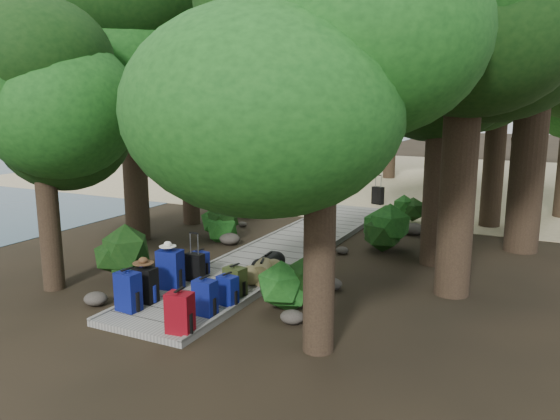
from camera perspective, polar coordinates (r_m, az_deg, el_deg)
The scene contains 51 objects.
ground at distance 13.46m, azimuth -0.99°, elevation -5.23°, with size 120.00×120.00×0.00m, color black.
sand_beach at distance 28.36m, azimuth 14.00°, elevation 3.22°, with size 40.00×22.00×0.02m, color #C6B285.
water_bay at distance 52.75m, azimuth -19.92°, elevation 6.47°, with size 50.00×60.00×0.02m, color #243E4B.
distant_hill at distance 75.23m, azimuth -11.50°, elevation 8.15°, with size 32.00×16.00×12.00m, color black.
boardwalk at distance 14.31m, azimuth 0.85°, elevation -3.98°, with size 2.00×12.00×0.12m, color gray.
backpack_left_a at distance 10.25m, azimuth -15.60°, elevation -8.00°, with size 0.42×0.29×0.79m, color navy, non-canonical shape.
backpack_left_b at distance 10.60m, azimuth -13.85°, elevation -7.42°, with size 0.40×0.28×0.74m, color black, non-canonical shape.
backpack_left_c at distance 11.21m, azimuth -11.39°, elevation -5.88°, with size 0.47×0.34×0.88m, color navy, non-canonical shape.
backpack_left_d at distance 12.10m, azimuth -8.35°, elevation -5.34°, with size 0.35×0.26×0.54m, color navy, non-canonical shape.
backpack_right_a at distance 9.13m, azimuth -10.43°, elevation -10.31°, with size 0.42×0.30×0.75m, color maroon, non-canonical shape.
backpack_right_b at distance 9.80m, azimuth -7.85°, elevation -8.85°, with size 0.39×0.27×0.70m, color navy, non-canonical shape.
backpack_right_c at distance 10.24m, azimuth -5.51°, elevation -8.19°, with size 0.36×0.25×0.61m, color navy, non-canonical shape.
backpack_right_d at distance 10.72m, azimuth -4.73°, elevation -7.25°, with size 0.40×0.29×0.61m, color #2D3715, non-canonical shape.
duffel_right_khaki at distance 11.45m, azimuth -1.86°, elevation -6.47°, with size 0.43×0.65×0.43m, color olive, non-canonical shape.
duffel_right_black at distance 12.01m, azimuth -1.22°, elevation -5.64°, with size 0.42×0.67×0.42m, color black, non-canonical shape.
suitcase_on_boardwalk at distance 11.61m, azimuth -8.88°, elevation -5.93°, with size 0.38×0.21×0.59m, color black, non-canonical shape.
lone_suitcase_on_sand at distance 20.84m, azimuth 10.19°, elevation 1.50°, with size 0.42×0.24×0.66m, color black, non-canonical shape.
hat_brown at distance 10.54m, azimuth -14.11°, elevation -5.11°, with size 0.40×0.40×0.12m, color #51351E, non-canonical shape.
hat_white at distance 11.04m, azimuth -11.66°, elevation -3.48°, with size 0.34×0.34×0.11m, color silver, non-canonical shape.
kayak at distance 24.57m, azimuth 2.90°, elevation 2.72°, with size 0.67×3.06×0.31m, color #9D1B0D.
sun_lounger at distance 21.11m, azimuth 17.02°, elevation 1.23°, with size 0.60×1.86×0.60m, color silver, non-canonical shape.
tree_right_a at distance 7.99m, azimuth 4.34°, elevation 8.85°, with size 4.19×4.19×6.99m, color black, non-canonical shape.
tree_right_b at distance 11.12m, azimuth 18.99°, elevation 16.59°, with size 5.56×5.56×9.94m, color black, non-canonical shape.
tree_right_c at distance 13.13m, azimuth 16.62°, elevation 13.03°, with size 5.01×5.01×8.66m, color black, non-canonical shape.
tree_right_d at distance 15.30m, azimuth 25.66°, elevation 18.57°, with size 6.60×6.60×12.09m, color black, non-canonical shape.
tree_right_e at distance 17.85m, azimuth 22.02°, elevation 12.55°, with size 4.97×4.97×8.94m, color black, non-canonical shape.
tree_left_a at distance 11.82m, azimuth -23.59°, elevation 6.67°, with size 3.68×3.68×6.13m, color black, non-canonical shape.
tree_left_b at distance 15.54m, azimuth -15.44°, elevation 14.51°, with size 5.34×5.34×9.61m, color black, non-canonical shape.
tree_left_c at distance 17.25m, azimuth -9.60°, elevation 11.36°, with size 4.48×4.48×7.79m, color black, non-canonical shape.
tree_back_a at distance 28.02m, azimuth 11.63°, elevation 12.07°, with size 4.99×4.99×8.64m, color black, non-canonical shape.
tree_back_b at distance 28.37m, azimuth 17.62°, elevation 12.45°, with size 5.22×5.22×9.32m, color black, non-canonical shape.
tree_back_c at distance 27.58m, azimuth 25.61°, elevation 11.77°, with size 5.08×5.08×9.15m, color black, non-canonical shape.
tree_back_d at distance 27.69m, azimuth 3.04°, elevation 11.70°, with size 4.84×4.84×8.06m, color black, non-canonical shape.
palm_right_a at distance 17.36m, azimuth 16.71°, elevation 11.58°, with size 4.76×4.76×8.11m, color #13380F, non-canonical shape.
palm_right_b at distance 23.18m, azimuth 24.18°, elevation 10.01°, with size 3.83×3.83×7.41m, color #13380F, non-canonical shape.
palm_right_c at distance 24.69m, azimuth 18.43°, elevation 10.85°, with size 4.88×4.88×7.76m, color #13380F, non-canonical shape.
palm_left_a at distance 20.46m, azimuth -5.71°, elevation 9.54°, with size 4.05×4.05×6.44m, color #13380F, non-canonical shape.
rock_left_a at distance 11.12m, azimuth -18.70°, elevation -8.78°, with size 0.46×0.42×0.25m, color #4C473F, non-canonical shape.
rock_left_b at distance 12.88m, azimuth -15.25°, elevation -6.00°, with size 0.32×0.29×0.18m, color #4C473F, non-canonical shape.
rock_left_c at distance 14.89m, azimuth -5.27°, elevation -3.02°, with size 0.57×0.52×0.32m, color #4C473F, non-canonical shape.
rock_left_d at distance 16.99m, azimuth -3.94°, elevation -1.49°, with size 0.28×0.25×0.16m, color #4C473F, non-canonical shape.
rock_right_a at distance 9.73m, azimuth 1.27°, elevation -11.11°, with size 0.43×0.39×0.24m, color #4C473F, non-canonical shape.
rock_right_b at distance 11.44m, azimuth 5.46°, elevation -7.68°, with size 0.43×0.38×0.24m, color #4C473F, non-canonical shape.
rock_right_c at distance 14.06m, azimuth 6.52°, elevation -4.20°, with size 0.33×0.30×0.18m, color #4C473F, non-canonical shape.
rock_right_d at distance 16.40m, azimuth 13.75°, elevation -1.93°, with size 0.62×0.56×0.34m, color #4C473F, non-canonical shape.
shrub_left_a at distance 12.29m, azimuth -15.73°, elevation -4.54°, with size 1.26×1.26×1.13m, color #144414, non-canonical shape.
shrub_left_b at distance 15.39m, azimuth -6.45°, elevation -1.41°, with size 1.02×1.02×0.92m, color #144414, non-canonical shape.
shrub_left_c at distance 18.57m, azimuth -2.94°, elevation 0.87°, with size 1.05×1.05×0.94m, color #144414, non-canonical shape.
shrub_right_a at distance 10.16m, azimuth 1.05°, elevation -7.78°, with size 1.13×1.13×1.02m, color #144414, non-canonical shape.
shrub_right_b at distance 14.44m, azimuth 10.72°, elevation -1.70°, with size 1.40×1.40×1.26m, color #144414, non-canonical shape.
shrub_right_c at distance 18.00m, azimuth 13.20°, elevation 0.11°, with size 0.96×0.96×0.87m, color #144414, non-canonical shape.
Camera 1 is at (5.92, -11.47, 3.83)m, focal length 35.00 mm.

